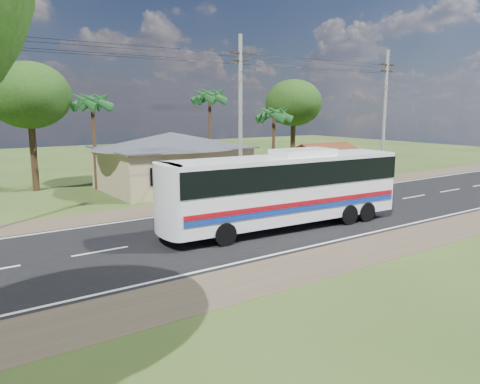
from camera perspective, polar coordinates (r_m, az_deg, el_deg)
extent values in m
plane|color=#2A4017|center=(25.69, 2.80, -3.85)|extent=(120.00, 120.00, 0.00)
cube|color=black|center=(25.69, 2.80, -3.83)|extent=(120.00, 10.00, 0.02)
cube|color=brown|center=(30.97, -4.53, -1.42)|extent=(120.00, 3.00, 0.01)
cube|color=brown|center=(21.11, 13.66, -7.28)|extent=(120.00, 3.00, 0.01)
cube|color=silver|center=(29.46, -2.77, -1.97)|extent=(120.00, 0.15, 0.01)
cube|color=silver|center=(22.28, 10.20, -6.16)|extent=(120.00, 0.15, 0.01)
cube|color=silver|center=(25.69, 2.80, -3.80)|extent=(120.00, 0.15, 0.01)
cube|color=tan|center=(36.84, -8.31, 2.89)|extent=(10.00, 8.00, 3.20)
cube|color=#4C4F54|center=(36.67, -8.37, 5.45)|extent=(10.60, 8.60, 0.10)
pyramid|color=#4C4F54|center=(36.59, -8.42, 7.24)|extent=(12.40, 10.00, 1.20)
cube|color=black|center=(31.95, -9.92, 1.90)|extent=(1.20, 0.08, 1.20)
cube|color=black|center=(33.30, -5.23, 2.35)|extent=(1.20, 0.08, 1.20)
cube|color=black|center=(34.86, -0.92, 2.74)|extent=(1.20, 0.08, 1.20)
cylinder|color=#331F12|center=(37.35, 9.64, 2.49)|extent=(0.16, 0.16, 2.60)
cylinder|color=#331F12|center=(39.98, 6.04, 3.08)|extent=(0.16, 0.16, 2.60)
cylinder|color=#331F12|center=(40.67, 14.30, 2.94)|extent=(0.16, 0.16, 2.60)
cylinder|color=#331F12|center=(43.10, 10.70, 3.48)|extent=(0.16, 0.16, 2.60)
cube|color=brown|center=(39.28, 11.41, 5.16)|extent=(5.20, 2.28, 0.90)
cube|color=brown|center=(40.84, 9.19, 5.41)|extent=(5.20, 2.28, 0.90)
cube|color=#331F12|center=(40.02, 10.29, 5.79)|extent=(5.20, 0.12, 0.12)
cube|color=#9E9E99|center=(37.63, 12.19, 1.15)|extent=(7.00, 0.30, 0.90)
cylinder|color=#9E9E99|center=(31.95, 0.05, 8.90)|extent=(0.26, 0.26, 11.00)
cube|color=#331F12|center=(32.14, 0.05, 16.59)|extent=(1.80, 0.12, 0.12)
cube|color=#331F12|center=(32.09, 0.05, 15.70)|extent=(1.40, 0.10, 0.10)
cylinder|color=#9E9E99|center=(42.32, 17.20, 8.78)|extent=(0.26, 0.26, 11.00)
cube|color=#331F12|center=(42.46, 17.51, 14.59)|extent=(1.80, 0.12, 0.12)
cube|color=#331F12|center=(42.42, 17.48, 13.91)|extent=(1.40, 0.10, 0.10)
cylinder|color=gray|center=(31.21, 1.13, 14.56)|extent=(0.08, 2.00, 0.08)
cube|color=gray|center=(30.41, 2.26, 14.67)|extent=(0.50, 0.18, 0.12)
cylinder|color=black|center=(28.37, -13.97, 16.73)|extent=(16.00, 0.02, 0.02)
cylinder|color=black|center=(36.88, 10.03, 15.31)|extent=(15.00, 0.02, 0.02)
cylinder|color=#47301E|center=(39.57, 4.10, 5.51)|extent=(0.28, 0.28, 6.00)
cylinder|color=#47301E|center=(41.21, -3.67, 6.75)|extent=(0.28, 0.28, 7.50)
cylinder|color=#47301E|center=(37.57, -17.32, 5.59)|extent=(0.28, 0.28, 7.00)
cylinder|color=#47301E|center=(38.58, -23.87, 4.51)|extent=(0.50, 0.50, 5.95)
ellipsoid|color=#17370F|center=(38.45, -24.32, 10.70)|extent=(6.00, 6.00, 4.92)
cylinder|color=#47301E|center=(47.57, 6.46, 6.03)|extent=(0.50, 0.50, 5.60)
ellipsoid|color=#17370F|center=(47.45, 6.55, 10.75)|extent=(5.60, 5.60, 4.59)
cube|color=white|center=(24.52, 5.61, 0.53)|extent=(13.29, 3.55, 3.29)
cube|color=black|center=(24.39, 5.64, 2.43)|extent=(13.35, 3.62, 1.20)
cube|color=black|center=(21.23, -8.76, 0.14)|extent=(0.29, 2.52, 1.97)
cube|color=maroon|center=(23.55, 7.60, -1.41)|extent=(12.90, 0.85, 0.24)
cube|color=#0E319A|center=(23.60, 7.58, -2.06)|extent=(12.90, 0.85, 0.24)
cube|color=white|center=(24.94, 7.71, 4.84)|extent=(3.39, 1.95, 0.33)
cylinder|color=black|center=(21.49, -1.90, -5.16)|extent=(1.12, 0.45, 1.10)
cylinder|color=black|center=(23.65, -4.88, -3.75)|extent=(1.12, 0.45, 1.10)
cylinder|color=black|center=(25.99, 13.05, -2.71)|extent=(1.12, 0.45, 1.10)
cylinder|color=black|center=(27.80, 9.45, -1.74)|extent=(1.12, 0.45, 1.10)
cylinder|color=black|center=(26.90, 15.07, -2.36)|extent=(1.12, 0.45, 1.10)
cylinder|color=black|center=(28.66, 11.45, -1.44)|extent=(1.12, 0.45, 1.10)
imported|color=black|center=(37.05, 10.52, 1.12)|extent=(1.87, 0.75, 0.97)
imported|color=navy|center=(37.73, 15.26, 1.80)|extent=(0.75, 0.56, 1.89)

